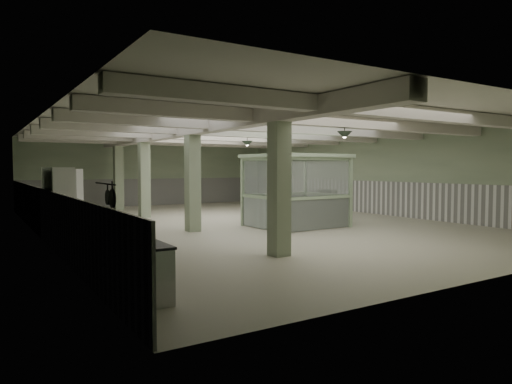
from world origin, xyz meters
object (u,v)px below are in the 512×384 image
walkin_cooler (59,206)px  filing_cabinet (327,206)px  guard_booth (296,178)px  prep_counter (107,254)px

walkin_cooler → filing_cabinet: walkin_cooler is taller
walkin_cooler → guard_booth: size_ratio=0.67×
prep_counter → walkin_cooler: walkin_cooler is taller
prep_counter → filing_cabinet: (9.55, 4.67, 0.17)m
walkin_cooler → guard_booth: bearing=-5.6°
walkin_cooler → prep_counter: bearing=-89.0°
guard_booth → filing_cabinet: 2.20m
walkin_cooler → guard_booth: (7.79, -0.77, 0.73)m
filing_cabinet → guard_booth: bearing=177.0°
walkin_cooler → filing_cabinet: 9.65m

